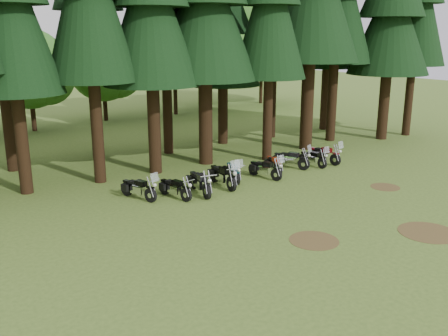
% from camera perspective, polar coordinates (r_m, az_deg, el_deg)
% --- Properties ---
extents(ground, '(120.00, 120.00, 0.00)m').
position_cam_1_polar(ground, '(21.75, 11.94, -4.56)').
color(ground, '#425E21').
rests_on(ground, ground).
extents(pine_back_4, '(4.94, 4.94, 13.78)m').
position_cam_1_polar(pine_back_4, '(33.11, -0.13, 16.96)').
color(pine_back_4, black).
rests_on(pine_back_4, ground).
extents(decid_3, '(6.12, 5.95, 7.65)m').
position_cam_1_polar(decid_3, '(40.20, -20.97, 10.33)').
color(decid_3, black).
rests_on(decid_3, ground).
extents(decid_4, '(5.93, 5.76, 7.41)m').
position_cam_1_polar(decid_4, '(43.41, -13.26, 11.02)').
color(decid_4, black).
rests_on(decid_4, ground).
extents(decid_5, '(8.45, 8.21, 10.56)m').
position_cam_1_polar(decid_5, '(45.86, -5.14, 13.88)').
color(decid_5, black).
rests_on(decid_5, ground).
extents(decid_6, '(7.06, 6.86, 8.82)m').
position_cam_1_polar(decid_6, '(50.63, 0.63, 12.89)').
color(decid_6, black).
rests_on(decid_6, ground).
extents(decid_7, '(8.44, 8.20, 10.55)m').
position_cam_1_polar(decid_7, '(53.35, 4.84, 14.05)').
color(decid_7, black).
rests_on(decid_7, ground).
extents(dirt_patch_0, '(1.80, 1.80, 0.01)m').
position_cam_1_polar(dirt_patch_0, '(18.42, 10.24, -8.14)').
color(dirt_patch_0, '#4C3D1E').
rests_on(dirt_patch_0, ground).
extents(dirt_patch_1, '(1.40, 1.40, 0.01)m').
position_cam_1_polar(dirt_patch_1, '(25.42, 17.94, -2.08)').
color(dirt_patch_1, '#4C3D1E').
rests_on(dirt_patch_1, ground).
extents(dirt_patch_2, '(2.20, 2.20, 0.01)m').
position_cam_1_polar(dirt_patch_2, '(20.32, 22.29, -6.83)').
color(dirt_patch_2, '#4C3D1E').
rests_on(dirt_patch_2, ground).
extents(motorcycle_0, '(0.90, 2.20, 1.40)m').
position_cam_1_polar(motorcycle_0, '(22.67, -9.74, -2.38)').
color(motorcycle_0, black).
rests_on(motorcycle_0, ground).
extents(motorcycle_1, '(0.51, 2.09, 0.86)m').
position_cam_1_polar(motorcycle_1, '(22.60, -5.63, -2.37)').
color(motorcycle_1, black).
rests_on(motorcycle_1, ground).
extents(motorcycle_2, '(0.65, 2.40, 0.98)m').
position_cam_1_polar(motorcycle_2, '(23.10, -2.78, -1.75)').
color(motorcycle_2, black).
rests_on(motorcycle_2, ground).
extents(motorcycle_3, '(0.63, 2.50, 1.57)m').
position_cam_1_polar(motorcycle_3, '(24.13, -0.14, -0.94)').
color(motorcycle_3, black).
rests_on(motorcycle_3, ground).
extents(motorcycle_4, '(1.02, 2.08, 1.34)m').
position_cam_1_polar(motorcycle_4, '(25.14, 1.06, -0.46)').
color(motorcycle_4, black).
rests_on(motorcycle_4, ground).
extents(motorcycle_5, '(0.62, 2.20, 1.38)m').
position_cam_1_polar(motorcycle_5, '(25.66, 4.72, -0.15)').
color(motorcycle_5, black).
rests_on(motorcycle_5, ground).
extents(motorcycle_6, '(0.80, 1.92, 0.81)m').
position_cam_1_polar(motorcycle_6, '(26.87, 5.76, 0.43)').
color(motorcycle_6, black).
rests_on(motorcycle_6, ground).
extents(motorcycle_7, '(1.11, 2.22, 1.44)m').
position_cam_1_polar(motorcycle_7, '(27.69, 7.64, 0.95)').
color(motorcycle_7, black).
rests_on(motorcycle_7, ground).
extents(motorcycle_8, '(0.38, 2.04, 1.28)m').
position_cam_1_polar(motorcycle_8, '(28.35, 10.14, 1.07)').
color(motorcycle_8, black).
rests_on(motorcycle_8, ground).
extents(motorcycle_9, '(0.57, 2.29, 1.44)m').
position_cam_1_polar(motorcycle_9, '(29.11, 11.37, 1.49)').
color(motorcycle_9, black).
rests_on(motorcycle_9, ground).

